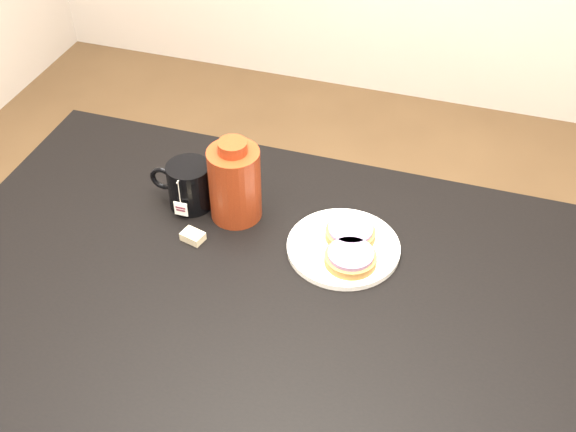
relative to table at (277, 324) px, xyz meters
The scene contains 7 objects.
table is the anchor object (origin of this frame).
plate 0.20m from the table, 60.73° to the left, with size 0.23×0.23×0.02m.
bagel_back 0.24m from the table, 62.86° to the left, with size 0.11×0.11×0.03m.
bagel_front 0.20m from the table, 45.81° to the left, with size 0.12×0.12×0.03m.
mug 0.36m from the table, 143.21° to the left, with size 0.14×0.10×0.10m.
teabag_pouch 0.25m from the table, 156.15° to the left, with size 0.04×0.03×0.02m, color #C6B793.
bagel_package 0.30m from the table, 128.45° to the left, with size 0.12×0.12×0.19m.
Camera 1 is at (0.30, -0.88, 1.77)m, focal length 45.00 mm.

